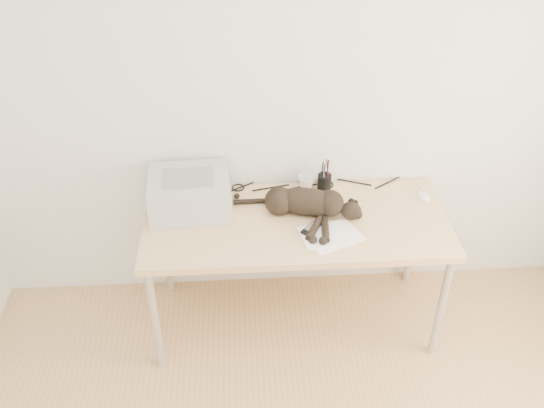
{
  "coord_description": "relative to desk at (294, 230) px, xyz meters",
  "views": [
    {
      "loc": [
        -0.28,
        -1.12,
        2.67
      ],
      "look_at": [
        -0.13,
        1.34,
        0.89
      ],
      "focal_mm": 40.0,
      "sensor_mm": 36.0,
      "label": 1
    }
  ],
  "objects": [
    {
      "name": "mouse",
      "position": [
        0.72,
        0.07,
        0.15
      ],
      "size": [
        0.08,
        0.11,
        0.03
      ],
      "primitive_type": "ellipsoid",
      "rotation": [
        0.0,
        0.0,
        0.16
      ],
      "color": "white",
      "rests_on": "desk"
    },
    {
      "name": "remote_grey",
      "position": [
        0.18,
        0.16,
        0.14
      ],
      "size": [
        0.07,
        0.2,
        0.02
      ],
      "primitive_type": "cube",
      "rotation": [
        0.0,
        0.0,
        0.06
      ],
      "color": "gray",
      "rests_on": "desk"
    },
    {
      "name": "mug",
      "position": [
        0.08,
        0.19,
        0.18
      ],
      "size": [
        0.13,
        0.13,
        0.09
      ],
      "primitive_type": "imported",
      "rotation": [
        0.0,
        0.0,
        1.0
      ],
      "color": "white",
      "rests_on": "desk"
    },
    {
      "name": "cat",
      "position": [
        0.04,
        -0.03,
        0.2
      ],
      "size": [
        0.68,
        0.41,
        0.16
      ],
      "rotation": [
        0.0,
        0.0,
        -0.23
      ],
      "color": "black",
      "rests_on": "desk"
    },
    {
      "name": "cable_tangle",
      "position": [
        0.0,
        0.22,
        0.14
      ],
      "size": [
        1.36,
        0.09,
        0.01
      ],
      "primitive_type": null,
      "color": "black",
      "rests_on": "desk"
    },
    {
      "name": "papers",
      "position": [
        0.16,
        -0.23,
        0.14
      ],
      "size": [
        0.34,
        0.28,
        0.01
      ],
      "color": "white",
      "rests_on": "desk"
    },
    {
      "name": "printer",
      "position": [
        -0.55,
        0.05,
        0.23
      ],
      "size": [
        0.44,
        0.38,
        0.2
      ],
      "color": "#B1B1B6",
      "rests_on": "desk"
    },
    {
      "name": "desk",
      "position": [
        0.0,
        0.0,
        0.0
      ],
      "size": [
        1.6,
        0.7,
        0.74
      ],
      "color": "#E6C386",
      "rests_on": "floor"
    },
    {
      "name": "remote_black",
      "position": [
        0.08,
        -0.16,
        0.14
      ],
      "size": [
        0.15,
        0.16,
        0.02
      ],
      "primitive_type": "cube",
      "rotation": [
        0.0,
        0.0,
        -0.74
      ],
      "color": "black",
      "rests_on": "desk"
    },
    {
      "name": "wall_back",
      "position": [
        0.0,
        0.27,
        0.69
      ],
      "size": [
        3.5,
        0.0,
        3.5
      ],
      "primitive_type": "plane",
      "rotation": [
        1.57,
        0.0,
        0.0
      ],
      "color": "silver",
      "rests_on": "floor"
    },
    {
      "name": "pen_cup",
      "position": [
        0.18,
        0.17,
        0.19
      ],
      "size": [
        0.08,
        0.08,
        0.2
      ],
      "color": "black",
      "rests_on": "desk"
    }
  ]
}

